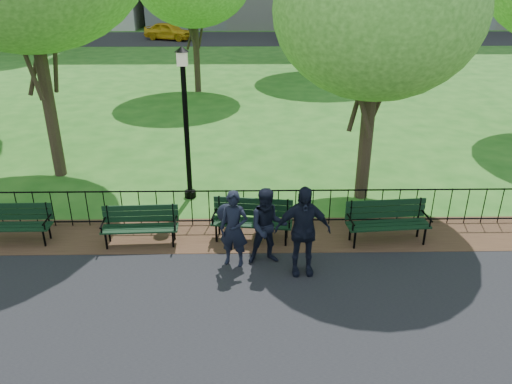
{
  "coord_description": "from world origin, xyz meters",
  "views": [
    {
      "loc": [
        -0.49,
        -8.35,
        5.55
      ],
      "look_at": [
        -0.32,
        1.5,
        1.07
      ],
      "focal_mm": 35.0,
      "sensor_mm": 36.0,
      "label": 1
    }
  ],
  "objects_px": {
    "person_left": "(234,229)",
    "taxi": "(169,31)",
    "lamppost": "(186,120)",
    "park_bench_main": "(241,214)",
    "tree_near_e": "(378,10)",
    "sedan_dark": "(403,31)",
    "person_mid": "(268,227)",
    "person_right": "(303,231)",
    "park_bench_left_a": "(140,221)",
    "park_bench_right_a": "(387,217)",
    "sedan_silver": "(307,32)",
    "park_bench_left_b": "(13,219)"
  },
  "relations": [
    {
      "from": "park_bench_left_a",
      "to": "taxi",
      "type": "relative_size",
      "value": 0.4
    },
    {
      "from": "person_mid",
      "to": "sedan_dark",
      "type": "relative_size",
      "value": 0.31
    },
    {
      "from": "park_bench_left_b",
      "to": "tree_near_e",
      "type": "bearing_deg",
      "value": 14.88
    },
    {
      "from": "park_bench_left_b",
      "to": "park_bench_left_a",
      "type": "bearing_deg",
      "value": -2.81
    },
    {
      "from": "lamppost",
      "to": "sedan_dark",
      "type": "bearing_deg",
      "value": 64.65
    },
    {
      "from": "taxi",
      "to": "park_bench_left_a",
      "type": "bearing_deg",
      "value": -149.81
    },
    {
      "from": "person_left",
      "to": "park_bench_right_a",
      "type": "bearing_deg",
      "value": 30.65
    },
    {
      "from": "tree_near_e",
      "to": "sedan_silver",
      "type": "relative_size",
      "value": 1.57
    },
    {
      "from": "park_bench_left_a",
      "to": "sedan_dark",
      "type": "bearing_deg",
      "value": 62.6
    },
    {
      "from": "park_bench_right_a",
      "to": "person_right",
      "type": "height_order",
      "value": "person_right"
    },
    {
      "from": "person_right",
      "to": "taxi",
      "type": "height_order",
      "value": "person_right"
    },
    {
      "from": "park_bench_main",
      "to": "person_right",
      "type": "height_order",
      "value": "person_right"
    },
    {
      "from": "person_right",
      "to": "sedan_dark",
      "type": "distance_m",
      "value": 35.2
    },
    {
      "from": "person_left",
      "to": "person_right",
      "type": "bearing_deg",
      "value": 1.81
    },
    {
      "from": "person_left",
      "to": "taxi",
      "type": "bearing_deg",
      "value": 115.81
    },
    {
      "from": "tree_near_e",
      "to": "sedan_silver",
      "type": "height_order",
      "value": "tree_near_e"
    },
    {
      "from": "taxi",
      "to": "sedan_dark",
      "type": "relative_size",
      "value": 0.79
    },
    {
      "from": "person_right",
      "to": "taxi",
      "type": "distance_m",
      "value": 35.01
    },
    {
      "from": "park_bench_main",
      "to": "person_mid",
      "type": "relative_size",
      "value": 1.12
    },
    {
      "from": "person_mid",
      "to": "park_bench_right_a",
      "type": "bearing_deg",
      "value": 11.42
    },
    {
      "from": "person_mid",
      "to": "taxi",
      "type": "distance_m",
      "value": 34.49
    },
    {
      "from": "park_bench_main",
      "to": "tree_near_e",
      "type": "xyz_separation_m",
      "value": [
        3.13,
        2.23,
        4.03
      ]
    },
    {
      "from": "lamppost",
      "to": "park_bench_main",
      "type": "bearing_deg",
      "value": -58.97
    },
    {
      "from": "park_bench_main",
      "to": "tree_near_e",
      "type": "bearing_deg",
      "value": 43.05
    },
    {
      "from": "park_bench_main",
      "to": "park_bench_left_a",
      "type": "height_order",
      "value": "park_bench_main"
    },
    {
      "from": "tree_near_e",
      "to": "sedan_dark",
      "type": "relative_size",
      "value": 1.29
    },
    {
      "from": "park_bench_right_a",
      "to": "tree_near_e",
      "type": "xyz_separation_m",
      "value": [
        -0.05,
        2.33,
        4.07
      ]
    },
    {
      "from": "person_mid",
      "to": "lamppost",
      "type": "bearing_deg",
      "value": 114.91
    },
    {
      "from": "park_bench_left_b",
      "to": "person_right",
      "type": "bearing_deg",
      "value": -12.63
    },
    {
      "from": "lamppost",
      "to": "tree_near_e",
      "type": "distance_m",
      "value": 5.17
    },
    {
      "from": "sedan_silver",
      "to": "sedan_dark",
      "type": "height_order",
      "value": "sedan_dark"
    },
    {
      "from": "tree_near_e",
      "to": "park_bench_right_a",
      "type": "bearing_deg",
      "value": -88.89
    },
    {
      "from": "park_bench_left_a",
      "to": "tree_near_e",
      "type": "height_order",
      "value": "tree_near_e"
    },
    {
      "from": "person_left",
      "to": "person_right",
      "type": "relative_size",
      "value": 0.87
    },
    {
      "from": "park_bench_left_b",
      "to": "lamppost",
      "type": "relative_size",
      "value": 0.43
    },
    {
      "from": "lamppost",
      "to": "person_right",
      "type": "bearing_deg",
      "value": -54.43
    },
    {
      "from": "tree_near_e",
      "to": "sedan_dark",
      "type": "bearing_deg",
      "value": 72.15
    },
    {
      "from": "lamppost",
      "to": "tree_near_e",
      "type": "xyz_separation_m",
      "value": [
        4.49,
        -0.03,
        2.55
      ]
    },
    {
      "from": "person_left",
      "to": "sedan_silver",
      "type": "height_order",
      "value": "person_left"
    },
    {
      "from": "park_bench_main",
      "to": "person_mid",
      "type": "distance_m",
      "value": 1.1
    },
    {
      "from": "person_left",
      "to": "person_mid",
      "type": "bearing_deg",
      "value": 21.08
    },
    {
      "from": "park_bench_left_a",
      "to": "sedan_dark",
      "type": "distance_m",
      "value": 35.34
    },
    {
      "from": "tree_near_e",
      "to": "person_mid",
      "type": "xyz_separation_m",
      "value": [
        -2.58,
        -3.16,
        -3.83
      ]
    },
    {
      "from": "tree_near_e",
      "to": "person_left",
      "type": "height_order",
      "value": "tree_near_e"
    },
    {
      "from": "park_bench_left_a",
      "to": "sedan_silver",
      "type": "distance_m",
      "value": 33.09
    },
    {
      "from": "person_left",
      "to": "taxi",
      "type": "relative_size",
      "value": 0.39
    },
    {
      "from": "park_bench_left_a",
      "to": "lamppost",
      "type": "distance_m",
      "value": 2.96
    },
    {
      "from": "park_bench_main",
      "to": "taxi",
      "type": "distance_m",
      "value": 33.47
    },
    {
      "from": "park_bench_left_b",
      "to": "sedan_dark",
      "type": "relative_size",
      "value": 0.32
    },
    {
      "from": "park_bench_right_a",
      "to": "person_right",
      "type": "xyz_separation_m",
      "value": [
        -1.98,
        -1.21,
        0.35
      ]
    }
  ]
}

